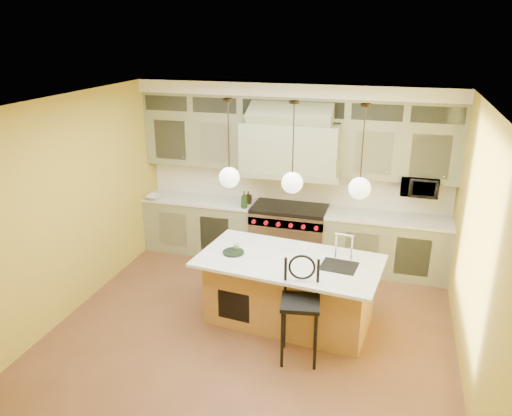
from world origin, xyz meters
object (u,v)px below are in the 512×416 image
(counter_stool, at_px, (300,303))
(microwave, at_px, (419,186))
(range, at_px, (289,234))
(kitchen_island, at_px, (290,289))

(counter_stool, relative_size, microwave, 2.31)
(counter_stool, xyz_separation_m, microwave, (1.27, 2.60, 0.73))
(range, xyz_separation_m, kitchen_island, (0.41, -1.78, -0.01))
(range, height_order, kitchen_island, kitchen_island)
(kitchen_island, distance_m, counter_stool, 0.81)
(kitchen_island, bearing_deg, microwave, 56.88)
(range, distance_m, microwave, 2.18)
(microwave, bearing_deg, range, -176.88)
(range, relative_size, kitchen_island, 0.50)
(kitchen_island, relative_size, microwave, 4.44)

